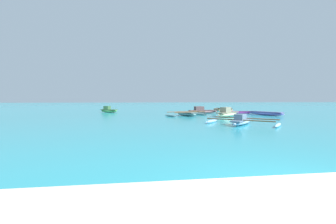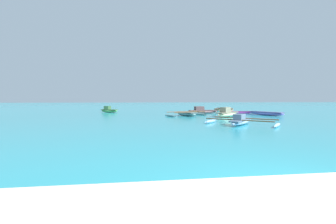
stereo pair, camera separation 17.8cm
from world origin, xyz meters
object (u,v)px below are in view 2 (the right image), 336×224
moored_boat_0 (241,121)px  moored_boat_2 (266,113)px  moored_boat_1 (109,110)px  moored_boat_6 (227,113)px  moored_boat_4 (186,114)px  moored_boat_7 (202,111)px  moored_boat_3 (224,109)px  moored_boat_5 (239,112)px

moored_boat_0 → moored_boat_2: size_ratio=1.18×
moored_boat_1 → moored_boat_6: moored_boat_6 is taller
moored_boat_4 → moored_boat_7: 4.38m
moored_boat_0 → moored_boat_4: moored_boat_0 is taller
moored_boat_6 → moored_boat_7: 5.17m
moored_boat_0 → moored_boat_3: moored_boat_0 is taller
moored_boat_1 → moored_boat_2: (16.53, -7.51, -0.07)m
moored_boat_3 → moored_boat_4: size_ratio=1.10×
moored_boat_3 → moored_boat_5: 6.87m
moored_boat_0 → moored_boat_5: bearing=17.6°
moored_boat_2 → moored_boat_0: bearing=-62.6°
moored_boat_5 → moored_boat_3: bearing=97.0°
moored_boat_2 → moored_boat_7: bearing=-147.6°
moored_boat_2 → moored_boat_4: moored_boat_4 is taller
moored_boat_1 → moored_boat_5: 15.66m
moored_boat_0 → moored_boat_6: (1.75, 6.50, 0.09)m
moored_boat_2 → moored_boat_1: bearing=-137.4°
moored_boat_0 → moored_boat_4: bearing=54.7°
moored_boat_2 → moored_boat_6: (-4.65, -1.23, 0.11)m
moored_boat_7 → moored_boat_3: bearing=44.1°
moored_boat_3 → moored_boat_5: (-0.86, -6.81, -0.02)m
moored_boat_3 → moored_boat_5: moored_boat_3 is taller
moored_boat_1 → moored_boat_6: bearing=-10.8°
moored_boat_2 → moored_boat_3: 9.77m
moored_boat_1 → moored_boat_5: (14.98, -4.58, -0.12)m
moored_boat_1 → moored_boat_4: (8.32, -7.16, -0.08)m
moored_boat_0 → moored_boat_7: 11.62m
moored_boat_0 → moored_boat_3: 18.39m
moored_boat_2 → moored_boat_4: bearing=-115.4°
moored_boat_1 → moored_boat_0: bearing=-30.8°
moored_boat_0 → moored_boat_5: (4.86, 10.67, -0.07)m
moored_boat_3 → moored_boat_1: bearing=-158.9°
moored_boat_2 → moored_boat_7: moored_boat_7 is taller
moored_boat_3 → moored_boat_6: (-3.97, -10.98, 0.13)m
moored_boat_2 → moored_boat_7: (-5.59, 3.85, 0.08)m
moored_boat_7 → moored_boat_2: bearing=-40.7°
moored_boat_0 → moored_boat_2: moored_boat_0 is taller
moored_boat_0 → moored_boat_4: 8.28m
moored_boat_1 → moored_boat_7: moored_boat_7 is taller
moored_boat_5 → moored_boat_6: size_ratio=1.17×
moored_boat_7 → moored_boat_0: bearing=-100.1°
moored_boat_7 → moored_boat_1: bearing=155.4°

